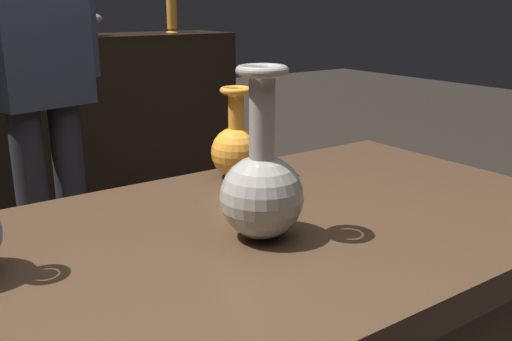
{
  "coord_description": "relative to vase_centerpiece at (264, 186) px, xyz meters",
  "views": [
    {
      "loc": [
        -0.47,
        -0.68,
        1.14
      ],
      "look_at": [
        0.0,
        -0.02,
        0.9
      ],
      "focal_mm": 39.8,
      "sensor_mm": 36.0,
      "label": 1
    }
  ],
  "objects": [
    {
      "name": "shelf_vase_right",
      "position": [
        0.52,
        2.16,
        0.19
      ],
      "size": [
        0.14,
        0.14,
        0.11
      ],
      "color": "gray",
      "rests_on": "back_display_shelf"
    },
    {
      "name": "vase_left_accent",
      "position": [
        0.14,
        0.28,
        -0.02
      ],
      "size": [
        0.1,
        0.1,
        0.18
      ],
      "color": "orange",
      "rests_on": "display_plinth"
    },
    {
      "name": "vase_centerpiece",
      "position": [
        0.0,
        0.0,
        0.0
      ],
      "size": [
        0.13,
        0.13,
        0.26
      ],
      "color": "gray",
      "rests_on": "display_plinth"
    },
    {
      "name": "shelf_vase_far_right",
      "position": [
        1.04,
        2.28,
        0.21
      ],
      "size": [
        0.08,
        0.08,
        0.21
      ],
      "color": "orange",
      "rests_on": "back_display_shelf"
    },
    {
      "name": "visitor_center_back",
      "position": [
        0.05,
        1.36,
        0.08
      ],
      "size": [
        0.46,
        0.25,
        1.63
      ],
      "rotation": [
        0.0,
        0.0,
        3.39
      ],
      "color": "#232328",
      "rests_on": "ground_plane"
    }
  ]
}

